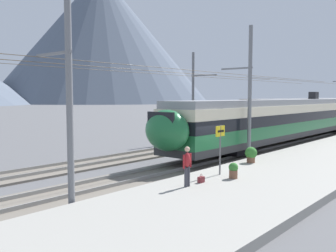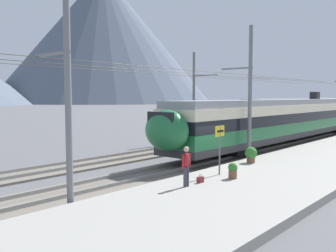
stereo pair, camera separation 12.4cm
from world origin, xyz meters
name	(u,v)px [view 1 (the left image)]	position (x,y,z in m)	size (l,w,h in m)	color
ground_plane	(203,169)	(0.00, 0.00, 0.00)	(400.00, 400.00, 0.00)	#565659
platform_slab	(275,177)	(0.00, -4.30, 0.18)	(120.00, 6.48, 0.35)	gray
track_near	(188,166)	(0.00, 1.06, 0.07)	(120.00, 3.00, 0.28)	#6B6359
track_far	(130,157)	(0.00, 5.96, 0.07)	(120.00, 3.00, 0.28)	#6B6359
train_near_platform	(290,118)	(14.61, 1.06, 2.23)	(34.53, 3.03, 4.27)	#2D2D30
train_far_track	(301,111)	(29.61, 5.96, 2.23)	(29.16, 2.84, 4.27)	#2D2D30
catenary_mast_west	(67,103)	(-9.30, -0.72, 3.89)	(39.45, 2.21, 7.42)	slate
catenary_mast_mid	(248,93)	(3.72, -0.73, 4.35)	(39.45, 2.21, 8.43)	slate
catenary_mast_far_side	(194,95)	(10.08, 8.17, 4.21)	(39.45, 2.68, 8.08)	slate
platform_sign	(220,139)	(-1.93, -2.38, 2.07)	(0.70, 0.08, 2.35)	#59595B
passenger_walking	(187,164)	(-4.87, -2.67, 1.29)	(0.53, 0.22, 1.69)	#383842
handbag_beside_passenger	(201,179)	(-3.90, -2.69, 0.49)	(0.32, 0.18, 0.39)	maroon
potted_plant_platform_edge	(233,170)	(-2.26, -3.32, 0.75)	(0.43, 0.43, 0.73)	brown
potted_plant_by_shelter	(251,154)	(1.92, -1.97, 0.86)	(0.68, 0.68, 0.90)	brown
mountain_right_ridge	(101,38)	(140.20, 182.72, 42.51)	(140.85, 140.85, 85.01)	#515B6B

